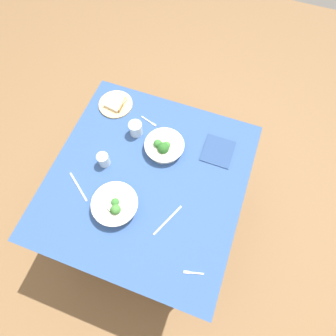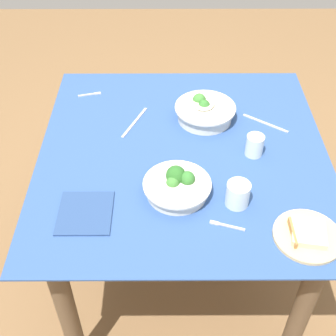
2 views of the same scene
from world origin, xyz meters
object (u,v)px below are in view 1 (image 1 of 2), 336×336
fork_by_far_bowl (193,273)px  napkin_folded_upper (218,151)px  water_glass_side (136,129)px  table_knife_left (168,220)px  bread_side_plate (116,104)px  table_knife_right (78,187)px  broccoli_bowl_far (115,205)px  broccoli_bowl_near (164,146)px  fork_by_near_bowl (149,122)px  water_glass_center (104,160)px

fork_by_far_bowl → napkin_folded_upper: 0.68m
water_glass_side → fork_by_far_bowl: (-0.64, -0.56, -0.04)m
fork_by_far_bowl → table_knife_left: 0.28m
bread_side_plate → table_knife_right: bearing=-176.5°
broccoli_bowl_far → broccoli_bowl_near: bearing=-15.8°
bread_side_plate → fork_by_near_bowl: 0.25m
broccoli_bowl_near → water_glass_side: bearing=75.7°
broccoli_bowl_near → table_knife_right: bearing=136.6°
water_glass_side → bread_side_plate: bearing=54.4°
broccoli_bowl_near → fork_by_far_bowl: bearing=-148.3°
bread_side_plate → napkin_folded_upper: bearing=-98.2°
broccoli_bowl_near → bread_side_plate: broccoli_bowl_near is taller
broccoli_bowl_near → fork_by_near_bowl: size_ratio=2.08×
broccoli_bowl_near → table_knife_left: bearing=-157.2°
water_glass_center → fork_by_near_bowl: water_glass_center is taller
broccoli_bowl_far → broccoli_bowl_near: broccoli_bowl_far is taller
napkin_folded_upper → bread_side_plate: bearing=81.8°
table_knife_left → water_glass_side: bearing=-116.8°
water_glass_center → fork_by_far_bowl: water_glass_center is taller
water_glass_side → table_knife_left: size_ratio=0.41×
fork_by_far_bowl → table_knife_left: same height
fork_by_near_bowl → table_knife_right: 0.57m
water_glass_center → bread_side_plate: bearing=15.6°
fork_by_near_bowl → table_knife_right: same height
broccoli_bowl_far → water_glass_side: size_ratio=2.84×
water_glass_center → table_knife_left: water_glass_center is taller
bread_side_plate → table_knife_left: bread_side_plate is taller
broccoli_bowl_far → broccoli_bowl_near: 0.43m
broccoli_bowl_far → table_knife_right: broccoli_bowl_far is taller
water_glass_side → fork_by_far_bowl: bearing=-138.8°
fork_by_far_bowl → broccoli_bowl_near: bearing=-72.5°
table_knife_right → fork_by_far_bowl: bearing=-160.3°
broccoli_bowl_far → table_knife_right: 0.25m
water_glass_side → table_knife_left: bearing=-140.7°
fork_by_near_bowl → napkin_folded_upper: size_ratio=0.59×
water_glass_side → napkin_folded_upper: 0.50m
broccoli_bowl_far → bread_side_plate: 0.67m
fork_by_far_bowl → bread_side_plate: bearing=-60.1°
fork_by_far_bowl → fork_by_near_bowl: (0.73, 0.51, 0.00)m
broccoli_bowl_far → fork_by_far_bowl: size_ratio=2.47×
broccoli_bowl_near → table_knife_left: size_ratio=1.09×
fork_by_near_bowl → fork_by_far_bowl: bearing=-37.6°
water_glass_center → table_knife_right: bearing=157.9°
broccoli_bowl_near → table_knife_right: 0.52m
table_knife_left → bread_side_plate: bearing=-112.2°
broccoli_bowl_near → water_glass_center: 0.35m
fork_by_far_bowl → napkin_folded_upper: bearing=-98.8°
table_knife_right → napkin_folded_upper: (0.47, -0.66, 0.00)m
table_knife_right → napkin_folded_upper: napkin_folded_upper is taller
napkin_folded_upper → fork_by_near_bowl: bearing=83.1°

